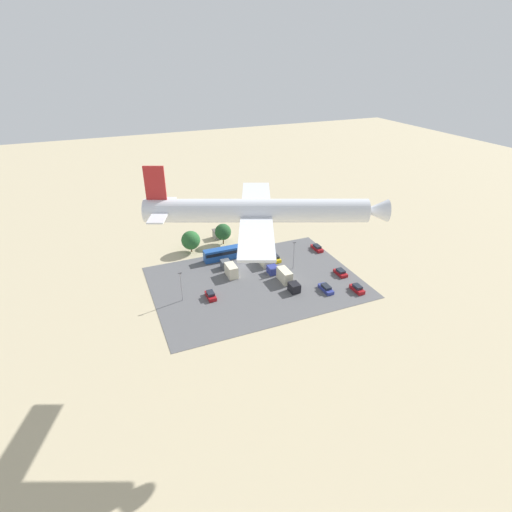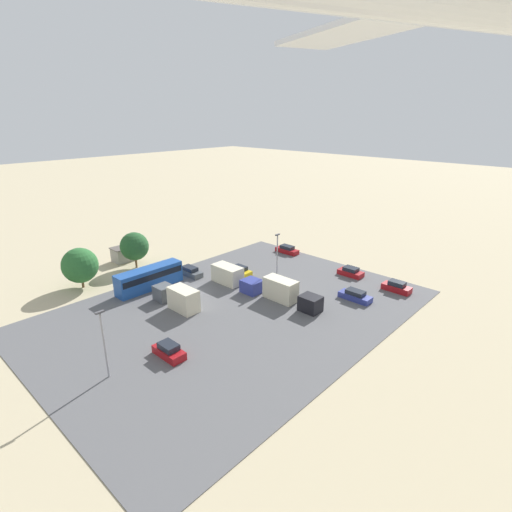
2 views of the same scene
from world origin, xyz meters
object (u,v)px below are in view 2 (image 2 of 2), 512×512
object	(u,v)px
parked_car_3	(397,287)
parked_car_4	(190,272)
parked_car_5	(351,272)
parked_car_6	(355,296)
parked_truck_0	(178,297)
parked_truck_1	(234,277)
parked_truck_2	(289,293)
parked_car_0	(240,271)
shed_building	(125,254)
parked_car_1	(169,351)
bus	(149,277)
parked_car_2	(287,250)

from	to	relation	value
parked_car_3	parked_car_4	size ratio (longest dim) A/B	0.89
parked_car_5	parked_car_6	world-z (taller)	parked_car_6
parked_car_5	parked_truck_0	xyz separation A→B (m)	(26.74, -11.74, 0.85)
parked_truck_1	parked_truck_2	distance (m)	10.20
parked_car_6	parked_car_0	bearing A→B (deg)	104.06
shed_building	parked_car_1	size ratio (longest dim) A/B	1.07
parked_car_0	parked_truck_2	xyz separation A→B (m)	(2.59, 12.54, 0.81)
bus	parked_car_0	bearing A→B (deg)	64.80
parked_car_3	parked_car_6	size ratio (longest dim) A/B	0.90
parked_car_2	parked_car_6	distance (m)	22.36
parked_truck_1	parked_car_0	bearing A→B (deg)	-146.68
parked_car_3	parked_car_0	bearing A→B (deg)	-62.11
parked_car_0	parked_car_5	xyz separation A→B (m)	(-12.47, 13.82, -0.04)
parked_car_5	parked_truck_1	world-z (taller)	parked_truck_1
parked_car_2	parked_car_4	xyz separation A→B (m)	(20.01, -4.76, 0.02)
parked_car_6	parked_car_1	bearing A→B (deg)	163.77
parked_truck_0	parked_truck_2	world-z (taller)	parked_truck_2
parked_truck_1	parked_car_2	bearing A→B (deg)	-168.58
parked_car_5	parked_truck_1	bearing A→B (deg)	-35.33
parked_car_0	parked_truck_0	size ratio (longest dim) A/B	0.51
parked_car_0	parked_car_6	distance (m)	19.69
parked_car_3	parked_car_5	distance (m)	8.41
parked_truck_1	parked_car_1	bearing A→B (deg)	25.31
parked_car_1	parked_car_6	world-z (taller)	parked_car_1
shed_building	parked_truck_1	xyz separation A→B (m)	(-5.87, 23.03, 0.04)
parked_car_0	parked_car_5	size ratio (longest dim) A/B	1.00
parked_car_0	parked_car_1	xyz separation A→B (m)	(22.29, 11.21, 0.03)
bus	parked_car_3	size ratio (longest dim) A/B	2.51
parked_car_3	parked_car_6	world-z (taller)	parked_car_3
parked_car_2	parked_car_0	bearing A→B (deg)	-175.15
parked_car_6	shed_building	bearing A→B (deg)	109.78
parked_car_1	parked_car_2	xyz separation A→B (m)	(-36.45, -12.42, -0.06)
parked_truck_0	parked_car_2	bearing A→B (deg)	6.58
parked_car_0	parked_truck_0	bearing A→B (deg)	8.28
bus	parked_car_4	distance (m)	7.64
parked_car_6	parked_truck_1	distance (m)	18.72
parked_car_1	parked_truck_0	size ratio (longest dim) A/B	0.51
parked_car_1	parked_truck_2	distance (m)	19.76
shed_building	parked_truck_2	xyz separation A→B (m)	(-6.92, 33.17, 0.20)
parked_truck_0	parked_car_5	bearing A→B (deg)	-23.71
bus	parked_car_5	world-z (taller)	bus
parked_car_6	parked_car_2	bearing A→B (deg)	65.21
shed_building	parked_car_4	world-z (taller)	shed_building
parked_car_0	parked_truck_1	distance (m)	4.41
parked_car_2	parked_truck_2	xyz separation A→B (m)	(16.75, 13.74, 0.84)
shed_building	parked_car_0	world-z (taller)	shed_building
bus	parked_car_0	xyz separation A→B (m)	(-13.40, 6.31, -1.17)
parked_car_3	parked_truck_1	xyz separation A→B (m)	(15.39, -19.81, 0.61)
bus	parked_truck_1	world-z (taller)	bus
parked_car_1	parked_car_3	distance (m)	35.77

